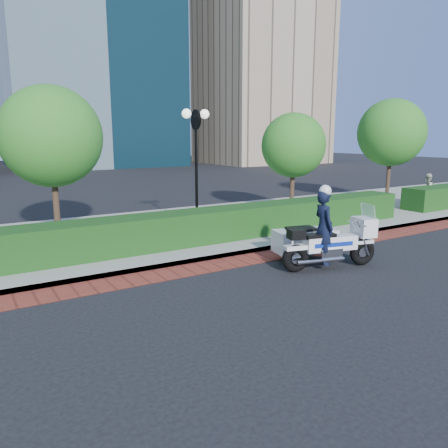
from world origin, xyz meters
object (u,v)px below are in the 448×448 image
tree_d (392,133)px  tree_b (51,137)px  lamppost (196,151)px  pedestrian (427,189)px  police_motorcycle (319,237)px  tree_c (293,145)px

tree_d → tree_b: bearing=180.0°
tree_b → tree_d: 16.50m
lamppost → pedestrian: (12.12, -0.87, -2.04)m
tree_d → police_motorcycle: 13.05m
tree_b → police_motorcycle: (5.50, -6.42, -2.67)m
tree_d → police_motorcycle: (-11.00, -6.42, -2.84)m
lamppost → police_motorcycle: size_ratio=1.54×
pedestrian → police_motorcycle: bearing=14.7°
tree_d → police_motorcycle: size_ratio=1.89×
tree_d → pedestrian: (0.12, -2.17, -2.69)m
lamppost → tree_b: bearing=163.9°
tree_d → police_motorcycle: bearing=-149.7°
tree_c → police_motorcycle: bearing=-125.0°
tree_b → tree_d: bearing=0.0°
pedestrian → tree_c: bearing=-24.4°
lamppost → pedestrian: size_ratio=2.75×
lamppost → tree_d: (12.00, 1.30, 0.65)m
tree_b → pedestrian: 16.95m
tree_c → lamppost: bearing=-166.7°
tree_b → tree_c: (10.00, -0.00, -0.39)m
lamppost → tree_d: 12.09m
police_motorcycle → pedestrian: bearing=34.4°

